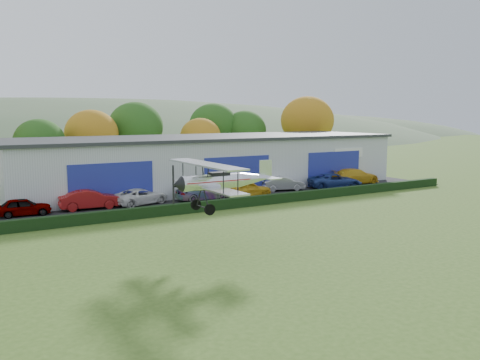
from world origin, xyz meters
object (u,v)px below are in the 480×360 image
hangar (209,161)px  car_1 (90,199)px  car_3 (202,192)px  car_6 (335,181)px  car_5 (283,183)px  car_2 (141,196)px  biplane (220,179)px  car_7 (355,176)px  car_0 (23,207)px  car_4 (248,189)px

hangar → car_1: hangar is taller
car_3 → hangar: bearing=-34.5°
car_6 → car_5: bearing=93.4°
car_2 → biplane: biplane is taller
car_7 → biplane: bearing=122.2°
hangar → car_3: (-4.39, -7.30, -1.90)m
car_7 → car_5: bearing=89.7°
car_3 → car_0: bearing=84.0°
car_4 → car_6: (10.42, -0.07, 0.01)m
car_6 → car_2: bearing=105.2°
hangar → car_3: 8.73m
car_5 → car_6: (5.44, -1.58, 0.04)m
hangar → biplane: 24.71m
car_5 → car_7: size_ratio=0.75×
car_0 → car_2: bearing=-86.3°
biplane → car_4: bearing=53.3°
car_0 → car_3: car_3 is taller
car_4 → car_7: bearing=-84.1°
car_7 → car_2: bearing=90.2°
hangar → car_0: (-18.88, -6.66, -1.94)m
car_5 → car_6: 5.67m
car_5 → biplane: 22.25m
car_1 → car_4: (13.81, -1.56, -0.04)m
car_1 → car_3: (9.57, -0.76, -0.08)m
hangar → car_2: (-9.81, -6.63, -1.94)m
hangar → car_7: hangar is taller
car_4 → biplane: size_ratio=0.62×
hangar → car_3: size_ratio=8.35×
car_4 → car_1: bearing=84.0°
car_3 → biplane: (-6.27, -14.95, 3.23)m
car_1 → car_0: bearing=95.8°
car_2 → car_6: car_6 is taller
car_0 → car_5: car_5 is taller
car_4 → car_2: bearing=81.8°
car_1 → biplane: (3.30, -15.71, 3.15)m
car_0 → car_7: bearing=-86.5°
car_1 → car_2: (4.15, -0.10, -0.12)m
car_2 → car_4: car_4 is taller
car_0 → car_3: (14.49, -0.64, 0.04)m
hangar → car_7: (14.36, -6.70, -1.77)m
car_1 → car_6: 24.28m
car_2 → biplane: bearing=159.7°
car_4 → car_6: size_ratio=0.80×
car_5 → biplane: biplane is taller
car_4 → car_7: car_7 is taller
car_1 → car_4: car_1 is taller
car_3 → biplane: bearing=153.8°
hangar → biplane: (-10.66, -22.25, 1.33)m
car_6 → car_1: bearing=105.8°
car_3 → car_6: size_ratio=0.89×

